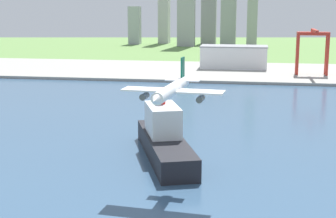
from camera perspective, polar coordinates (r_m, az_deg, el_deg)
The scene contains 8 objects.
ground_plane at distance 311.01m, azimuth 5.60°, elevation -0.62°, with size 2400.00×2400.00×0.00m, color #618A46.
water_bay at distance 252.81m, azimuth 4.70°, elevation -3.47°, with size 840.00×360.00×0.15m, color #385675.
industrial_pier at distance 497.92m, azimuth 7.05°, elevation 4.13°, with size 840.00×140.00×2.50m, color #9A9990.
airplane_landing at distance 173.15m, azimuth 0.37°, elevation 2.10°, with size 35.79×40.97×13.30m.
cargo_ship at distance 223.77m, azimuth -0.40°, elevation -3.31°, with size 37.61×70.86×29.15m.
port_crane_red at distance 477.87m, azimuth 15.77°, elevation 7.19°, with size 28.11×37.17×40.88m.
warehouse_main at distance 515.36m, azimuth 7.30°, elevation 5.76°, with size 65.57×30.79×22.18m.
distant_skyline at distance 821.78m, azimuth 3.75°, elevation 11.50°, with size 204.45×82.06×156.04m.
Camera 1 is at (18.79, -3.34, 66.03)m, focal length 54.98 mm.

